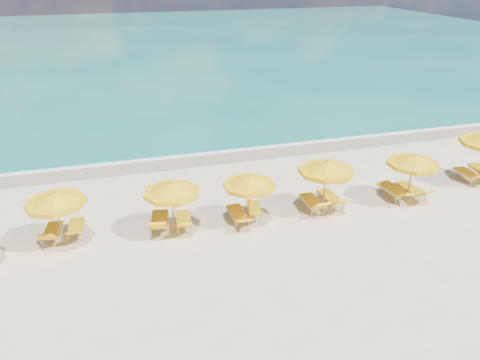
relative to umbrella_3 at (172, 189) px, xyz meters
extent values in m
plane|color=beige|center=(3.17, 0.01, -1.91)|extent=(120.00, 120.00, 0.00)
cube|color=#136C5C|center=(3.17, 48.01, -1.91)|extent=(120.00, 80.00, 0.30)
cube|color=tan|center=(3.17, 7.41, -1.91)|extent=(120.00, 2.60, 0.01)
cube|color=white|center=(3.17, 8.21, -1.91)|extent=(120.00, 1.20, 0.03)
cube|color=white|center=(-2.83, 17.01, -1.91)|extent=(14.00, 0.36, 0.05)
cube|color=white|center=(11.17, 24.01, -1.91)|extent=(18.00, 0.30, 0.05)
cylinder|color=tan|center=(-4.22, 0.30, -0.83)|extent=(0.07, 0.07, 2.16)
cone|color=yellow|center=(-4.22, 0.30, 0.08)|extent=(2.24, 2.24, 0.43)
cylinder|color=yellow|center=(-4.22, 0.30, -0.13)|extent=(2.26, 2.26, 0.17)
sphere|color=tan|center=(-4.22, 0.30, 0.30)|extent=(0.10, 0.10, 0.10)
cylinder|color=tan|center=(0.00, 0.00, -0.84)|extent=(0.07, 0.07, 2.15)
cone|color=yellow|center=(0.00, 0.00, 0.06)|extent=(2.41, 2.41, 0.43)
cylinder|color=yellow|center=(0.00, 0.00, -0.15)|extent=(2.43, 2.43, 0.17)
sphere|color=tan|center=(0.00, 0.00, 0.28)|extent=(0.10, 0.10, 0.10)
cylinder|color=tan|center=(3.08, -0.11, -0.87)|extent=(0.06, 0.06, 2.08)
cone|color=yellow|center=(3.08, -0.11, 0.00)|extent=(2.80, 2.80, 0.42)
cylinder|color=yellow|center=(3.08, -0.11, -0.20)|extent=(2.82, 2.82, 0.17)
sphere|color=tan|center=(3.08, -0.11, 0.22)|extent=(0.09, 0.09, 0.09)
cylinder|color=tan|center=(6.46, -0.05, -0.77)|extent=(0.07, 0.07, 2.29)
cone|color=yellow|center=(6.46, -0.05, 0.19)|extent=(2.96, 2.96, 0.46)
cylinder|color=yellow|center=(6.46, -0.05, -0.03)|extent=(2.99, 2.99, 0.18)
sphere|color=tan|center=(6.46, -0.05, 0.43)|extent=(0.10, 0.10, 0.10)
cylinder|color=tan|center=(10.51, -0.26, -0.81)|extent=(0.07, 0.07, 2.20)
cone|color=yellow|center=(10.51, -0.26, 0.11)|extent=(2.87, 2.87, 0.44)
cylinder|color=yellow|center=(10.51, -0.26, -0.10)|extent=(2.89, 2.89, 0.18)
sphere|color=tan|center=(10.51, -0.26, 0.34)|extent=(0.10, 0.10, 0.10)
cube|color=yellow|center=(-4.59, 0.84, -1.54)|extent=(0.74, 1.36, 0.08)
cube|color=yellow|center=(-4.70, -0.02, -1.32)|extent=(0.64, 0.56, 0.48)
cube|color=yellow|center=(-3.73, 0.98, -1.55)|extent=(0.61, 1.28, 0.08)
cube|color=yellow|center=(-3.76, 0.10, -1.38)|extent=(0.58, 0.56, 0.39)
cube|color=yellow|center=(-0.51, 0.47, -1.49)|extent=(0.91, 1.55, 0.09)
cube|color=yellow|center=(-0.69, -0.48, -1.24)|extent=(0.74, 0.64, 0.56)
cube|color=yellow|center=(0.44, 0.35, -1.54)|extent=(0.71, 1.34, 0.08)
cube|color=yellow|center=(0.35, -0.53, -1.35)|extent=(0.63, 0.58, 0.43)
cube|color=yellow|center=(2.67, 0.18, -1.52)|extent=(0.62, 1.36, 0.08)
cube|color=yellow|center=(2.68, -0.78, -1.38)|extent=(0.61, 0.62, 0.35)
cube|color=yellow|center=(3.46, 0.43, -1.56)|extent=(0.79, 1.32, 0.08)
cube|color=yellow|center=(3.28, -0.40, -1.40)|extent=(0.65, 0.63, 0.37)
cube|color=yellow|center=(6.04, 0.25, -1.51)|extent=(0.63, 1.40, 0.09)
cube|color=yellow|center=(6.03, -0.69, -1.29)|extent=(0.62, 0.55, 0.50)
cube|color=yellow|center=(6.97, 0.38, -1.50)|extent=(0.70, 1.45, 0.09)
cube|color=yellow|center=(7.02, -0.59, -1.29)|extent=(0.66, 0.60, 0.49)
cube|color=yellow|center=(10.06, 0.31, -1.49)|extent=(0.76, 1.50, 0.09)
cube|color=yellow|center=(10.14, -0.71, -1.32)|extent=(0.70, 0.69, 0.41)
cube|color=yellow|center=(10.89, 0.17, -1.52)|extent=(0.84, 1.45, 0.08)
cube|color=yellow|center=(11.06, -0.78, -1.36)|extent=(0.71, 0.70, 0.38)
cube|color=yellow|center=(14.64, 0.85, -1.52)|extent=(0.64, 1.37, 0.08)
camera|label=1|loc=(-1.95, -16.13, 7.92)|focal=35.00mm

